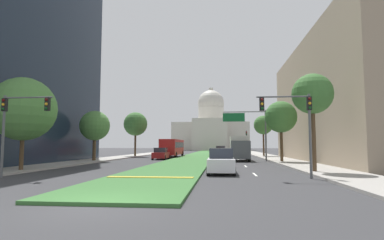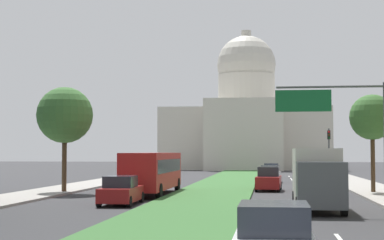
{
  "view_description": "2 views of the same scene",
  "coord_description": "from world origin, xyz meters",
  "px_view_note": "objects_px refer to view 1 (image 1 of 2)",
  "views": [
    {
      "loc": [
        4.18,
        -9.99,
        2.05
      ],
      "look_at": [
        -0.16,
        34.98,
        5.73
      ],
      "focal_mm": 28.67,
      "sensor_mm": 36.0,
      "label": 1
    },
    {
      "loc": [
        4.04,
        -2.93,
        3.04
      ],
      "look_at": [
        -1.38,
        41.97,
        5.28
      ],
      "focal_mm": 59.82,
      "sensor_mm": 36.0,
      "label": 2
    }
  ],
  "objects_px": {
    "street_tree_left_near": "(24,109)",
    "street_tree_right_far": "(263,125)",
    "street_tree_left_mid": "(95,126)",
    "street_tree_right_near": "(312,94)",
    "traffic_light_far_right": "(246,139)",
    "sedan_far_horizon": "(221,150)",
    "overhead_guide_sign": "(249,125)",
    "capitol_building": "(211,131)",
    "sedan_lead_stopped": "(221,162)",
    "city_bus": "(172,147)",
    "traffic_light_near_right": "(296,117)",
    "street_tree_right_mid": "(281,117)",
    "sedan_very_far": "(222,150)",
    "traffic_light_near_left": "(16,117)",
    "sedan_distant": "(221,151)",
    "street_tree_left_far": "(136,124)",
    "sedan_midblock": "(161,154)",
    "box_truck_delivery": "(239,148)"
  },
  "relations": [
    {
      "from": "street_tree_left_far",
      "to": "street_tree_right_far",
      "type": "distance_m",
      "value": 22.38
    },
    {
      "from": "traffic_light_near_left",
      "to": "traffic_light_far_right",
      "type": "distance_m",
      "value": 52.97
    },
    {
      "from": "traffic_light_near_right",
      "to": "street_tree_left_near",
      "type": "xyz_separation_m",
      "value": [
        -19.95,
        3.0,
        1.04
      ]
    },
    {
      "from": "traffic_light_near_right",
      "to": "sedan_far_horizon",
      "type": "relative_size",
      "value": 1.09
    },
    {
      "from": "traffic_light_far_right",
      "to": "street_tree_right_mid",
      "type": "distance_m",
      "value": 31.46
    },
    {
      "from": "traffic_light_near_right",
      "to": "street_tree_right_far",
      "type": "height_order",
      "value": "street_tree_right_far"
    },
    {
      "from": "traffic_light_far_right",
      "to": "sedan_very_far",
      "type": "height_order",
      "value": "traffic_light_far_right"
    },
    {
      "from": "street_tree_right_far",
      "to": "sedan_distant",
      "type": "xyz_separation_m",
      "value": [
        -7.45,
        2.8,
        -4.62
      ]
    },
    {
      "from": "traffic_light_near_right",
      "to": "street_tree_left_mid",
      "type": "xyz_separation_m",
      "value": [
        -20.23,
        17.22,
        0.61
      ]
    },
    {
      "from": "traffic_light_far_right",
      "to": "street_tree_right_near",
      "type": "height_order",
      "value": "street_tree_right_near"
    },
    {
      "from": "sedan_distant",
      "to": "box_truck_delivery",
      "type": "bearing_deg",
      "value": -81.51
    },
    {
      "from": "street_tree_left_near",
      "to": "street_tree_right_mid",
      "type": "height_order",
      "value": "street_tree_left_near"
    },
    {
      "from": "traffic_light_far_right",
      "to": "box_truck_delivery",
      "type": "bearing_deg",
      "value": -96.45
    },
    {
      "from": "sedan_lead_stopped",
      "to": "sedan_very_far",
      "type": "xyz_separation_m",
      "value": [
        0.12,
        59.04,
        -0.05
      ]
    },
    {
      "from": "traffic_light_far_right",
      "to": "sedan_distant",
      "type": "height_order",
      "value": "traffic_light_far_right"
    },
    {
      "from": "street_tree_right_far",
      "to": "sedan_very_far",
      "type": "relative_size",
      "value": 1.72
    },
    {
      "from": "traffic_light_near_right",
      "to": "city_bus",
      "type": "bearing_deg",
      "value": 111.81
    },
    {
      "from": "sedan_far_horizon",
      "to": "sedan_lead_stopped",
      "type": "bearing_deg",
      "value": -89.97
    },
    {
      "from": "street_tree_left_near",
      "to": "sedan_far_horizon",
      "type": "bearing_deg",
      "value": 72.32
    },
    {
      "from": "overhead_guide_sign",
      "to": "street_tree_left_mid",
      "type": "bearing_deg",
      "value": -170.88
    },
    {
      "from": "traffic_light_far_right",
      "to": "street_tree_right_near",
      "type": "xyz_separation_m",
      "value": [
        1.29,
        -44.73,
        2.44
      ]
    },
    {
      "from": "sedan_lead_stopped",
      "to": "box_truck_delivery",
      "type": "distance_m",
      "value": 18.08
    },
    {
      "from": "overhead_guide_sign",
      "to": "street_tree_right_near",
      "type": "height_order",
      "value": "street_tree_right_near"
    },
    {
      "from": "traffic_light_far_right",
      "to": "street_tree_left_mid",
      "type": "xyz_separation_m",
      "value": [
        -21.08,
        -31.24,
        1.09
      ]
    },
    {
      "from": "sedan_far_horizon",
      "to": "city_bus",
      "type": "xyz_separation_m",
      "value": [
        -8.25,
        -18.82,
        0.98
      ]
    },
    {
      "from": "capitol_building",
      "to": "traffic_light_near_left",
      "type": "height_order",
      "value": "capitol_building"
    },
    {
      "from": "sedan_lead_stopped",
      "to": "sedan_far_horizon",
      "type": "distance_m",
      "value": 47.98
    },
    {
      "from": "traffic_light_far_right",
      "to": "street_tree_left_near",
      "type": "bearing_deg",
      "value": -114.58
    },
    {
      "from": "street_tree_left_near",
      "to": "sedan_very_far",
      "type": "bearing_deg",
      "value": 75.33
    },
    {
      "from": "street_tree_left_far",
      "to": "capitol_building",
      "type": "bearing_deg",
      "value": 81.15
    },
    {
      "from": "street_tree_left_mid",
      "to": "sedan_far_horizon",
      "type": "height_order",
      "value": "street_tree_left_mid"
    },
    {
      "from": "sedan_lead_stopped",
      "to": "sedan_distant",
      "type": "distance_m",
      "value": 34.62
    },
    {
      "from": "street_tree_left_near",
      "to": "street_tree_right_mid",
      "type": "xyz_separation_m",
      "value": [
        22.3,
        14.1,
        0.45
      ]
    },
    {
      "from": "sedan_lead_stopped",
      "to": "city_bus",
      "type": "bearing_deg",
      "value": 105.85
    },
    {
      "from": "street_tree_left_near",
      "to": "street_tree_right_far",
      "type": "xyz_separation_m",
      "value": [
        22.64,
        31.87,
        0.65
      ]
    },
    {
      "from": "traffic_light_near_right",
      "to": "street_tree_right_mid",
      "type": "bearing_deg",
      "value": 82.16
    },
    {
      "from": "sedan_midblock",
      "to": "capitol_building",
      "type": "bearing_deg",
      "value": 86.84
    },
    {
      "from": "street_tree_left_mid",
      "to": "sedan_midblock",
      "type": "xyz_separation_m",
      "value": [
        7.1,
        6.36,
        -3.62
      ]
    },
    {
      "from": "traffic_light_far_right",
      "to": "sedan_far_horizon",
      "type": "distance_m",
      "value": 6.55
    },
    {
      "from": "street_tree_right_mid",
      "to": "traffic_light_near_right",
      "type": "bearing_deg",
      "value": -97.84
    },
    {
      "from": "street_tree_left_near",
      "to": "capitol_building",
      "type": "bearing_deg",
      "value": 83.6
    },
    {
      "from": "capitol_building",
      "to": "traffic_light_near_right",
      "type": "relative_size",
      "value": 5.52
    },
    {
      "from": "street_tree_right_near",
      "to": "sedan_very_far",
      "type": "xyz_separation_m",
      "value": [
        -6.61,
        58.36,
        -4.97
      ]
    },
    {
      "from": "street_tree_right_near",
      "to": "overhead_guide_sign",
      "type": "bearing_deg",
      "value": 100.73
    },
    {
      "from": "street_tree_left_mid",
      "to": "street_tree_right_near",
      "type": "bearing_deg",
      "value": -31.11
    },
    {
      "from": "capitol_building",
      "to": "sedan_midblock",
      "type": "height_order",
      "value": "capitol_building"
    },
    {
      "from": "overhead_guide_sign",
      "to": "sedan_midblock",
      "type": "bearing_deg",
      "value": 164.87
    },
    {
      "from": "street_tree_right_mid",
      "to": "street_tree_left_far",
      "type": "xyz_separation_m",
      "value": [
        -21.97,
        16.0,
        0.41
      ]
    },
    {
      "from": "sedan_very_far",
      "to": "traffic_light_far_right",
      "type": "bearing_deg",
      "value": -68.65
    },
    {
      "from": "overhead_guide_sign",
      "to": "capitol_building",
      "type": "bearing_deg",
      "value": 95.35
    }
  ]
}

